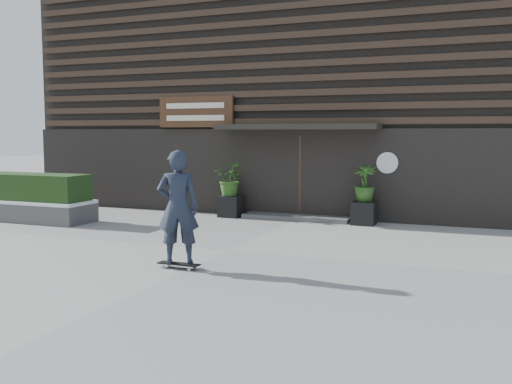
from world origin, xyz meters
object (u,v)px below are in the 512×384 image
at_px(raised_bed, 32,211).
at_px(skateboarder, 178,207).
at_px(planter_pot_right, 364,213).
at_px(planter_pot_left, 231,206).

bearing_deg(raised_bed, skateboarder, -27.99).
bearing_deg(planter_pot_right, skateboarder, -108.72).
bearing_deg(raised_bed, planter_pot_left, 29.26).
xyz_separation_m(planter_pot_left, raised_bed, (-4.76, -2.66, -0.05)).
distance_m(planter_pot_right, skateboarder, 6.50).
xyz_separation_m(planter_pot_right, skateboarder, (-2.07, -6.11, 0.79)).
bearing_deg(raised_bed, planter_pot_right, 17.30).
xyz_separation_m(raised_bed, skateboarder, (6.49, -3.45, 0.84)).
distance_m(raised_bed, skateboarder, 7.39).
height_order(planter_pot_right, raised_bed, planter_pot_right).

